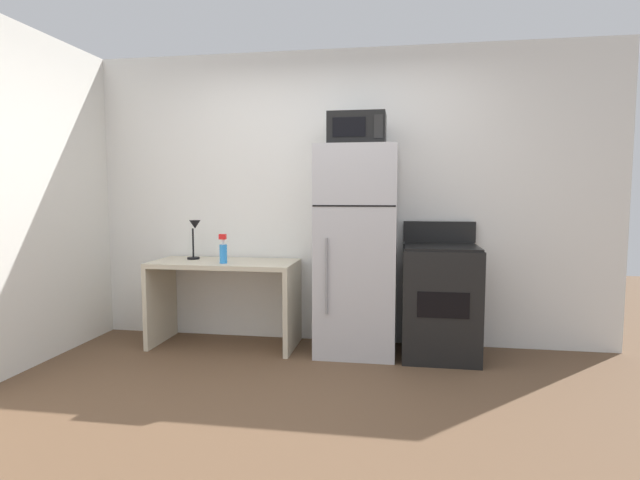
{
  "coord_description": "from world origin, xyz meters",
  "views": [
    {
      "loc": [
        0.65,
        -2.83,
        1.34
      ],
      "look_at": [
        0.01,
        1.1,
        0.97
      ],
      "focal_mm": 28.25,
      "sensor_mm": 36.0,
      "label": 1
    }
  ],
  "objects_px": {
    "oven_range": "(440,300)",
    "desk": "(225,286)",
    "spray_bottle": "(223,252)",
    "desk_lamp": "(194,233)",
    "microwave": "(357,130)",
    "refrigerator": "(357,251)"
  },
  "relations": [
    {
      "from": "oven_range",
      "to": "desk",
      "type": "bearing_deg",
      "value": 179.75
    },
    {
      "from": "spray_bottle",
      "to": "desk_lamp",
      "type": "bearing_deg",
      "value": 149.34
    },
    {
      "from": "desk",
      "to": "spray_bottle",
      "type": "height_order",
      "value": "spray_bottle"
    },
    {
      "from": "spray_bottle",
      "to": "microwave",
      "type": "relative_size",
      "value": 0.54
    },
    {
      "from": "microwave",
      "to": "desk_lamp",
      "type": "bearing_deg",
      "value": 176.23
    },
    {
      "from": "desk",
      "to": "desk_lamp",
      "type": "bearing_deg",
      "value": 166.39
    },
    {
      "from": "refrigerator",
      "to": "oven_range",
      "type": "xyz_separation_m",
      "value": [
        0.69,
        -0.01,
        -0.4
      ]
    },
    {
      "from": "desk",
      "to": "oven_range",
      "type": "distance_m",
      "value": 1.85
    },
    {
      "from": "spray_bottle",
      "to": "refrigerator",
      "type": "relative_size",
      "value": 0.14
    },
    {
      "from": "spray_bottle",
      "to": "refrigerator",
      "type": "height_order",
      "value": "refrigerator"
    },
    {
      "from": "desk_lamp",
      "to": "refrigerator",
      "type": "bearing_deg",
      "value": -2.95
    },
    {
      "from": "desk_lamp",
      "to": "spray_bottle",
      "type": "height_order",
      "value": "desk_lamp"
    },
    {
      "from": "desk_lamp",
      "to": "refrigerator",
      "type": "height_order",
      "value": "refrigerator"
    },
    {
      "from": "refrigerator",
      "to": "oven_range",
      "type": "height_order",
      "value": "refrigerator"
    },
    {
      "from": "desk_lamp",
      "to": "microwave",
      "type": "distance_m",
      "value": 1.7
    },
    {
      "from": "desk",
      "to": "microwave",
      "type": "relative_size",
      "value": 2.73
    },
    {
      "from": "desk_lamp",
      "to": "spray_bottle",
      "type": "relative_size",
      "value": 1.42
    },
    {
      "from": "oven_range",
      "to": "desk_lamp",
      "type": "bearing_deg",
      "value": 177.84
    },
    {
      "from": "microwave",
      "to": "desk",
      "type": "bearing_deg",
      "value": 178.84
    },
    {
      "from": "oven_range",
      "to": "spray_bottle",
      "type": "bearing_deg",
      "value": -176.19
    },
    {
      "from": "desk",
      "to": "desk_lamp",
      "type": "distance_m",
      "value": 0.55
    },
    {
      "from": "refrigerator",
      "to": "microwave",
      "type": "relative_size",
      "value": 3.76
    }
  ]
}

